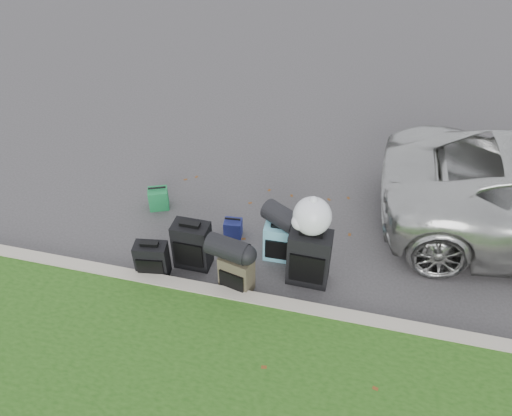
% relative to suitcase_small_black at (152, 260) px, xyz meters
% --- Properties ---
extents(ground, '(120.00, 120.00, 0.00)m').
position_rel_suitcase_small_black_xyz_m(ground, '(1.23, 0.80, -0.26)').
color(ground, '#383535').
rests_on(ground, ground).
extents(curb, '(120.00, 0.18, 0.15)m').
position_rel_suitcase_small_black_xyz_m(curb, '(1.23, -0.20, -0.18)').
color(curb, '#9E937F').
rests_on(curb, ground).
extents(suitcase_small_black, '(0.44, 0.29, 0.52)m').
position_rel_suitcase_small_black_xyz_m(suitcase_small_black, '(0.00, 0.00, 0.00)').
color(suitcase_small_black, black).
rests_on(suitcase_small_black, ground).
extents(suitcase_large_black_left, '(0.48, 0.29, 0.68)m').
position_rel_suitcase_small_black_xyz_m(suitcase_large_black_left, '(0.44, 0.31, 0.08)').
color(suitcase_large_black_left, black).
rests_on(suitcase_large_black_left, ground).
extents(suitcase_olive, '(0.44, 0.33, 0.55)m').
position_rel_suitcase_small_black_xyz_m(suitcase_olive, '(1.12, 0.01, 0.02)').
color(suitcase_olive, '#383223').
rests_on(suitcase_olive, ground).
extents(suitcase_teal, '(0.39, 0.24, 0.55)m').
position_rel_suitcase_small_black_xyz_m(suitcase_teal, '(1.52, 0.70, 0.01)').
color(suitcase_teal, '#5293B1').
rests_on(suitcase_teal, ground).
extents(suitcase_large_black_right, '(0.53, 0.32, 0.79)m').
position_rel_suitcase_small_black_xyz_m(suitcase_large_black_right, '(1.97, 0.38, 0.14)').
color(suitcase_large_black_right, black).
rests_on(suitcase_large_black_right, ground).
extents(tote_green, '(0.35, 0.32, 0.33)m').
position_rel_suitcase_small_black_xyz_m(tote_green, '(-0.47, 1.33, -0.10)').
color(tote_green, '#1A773C').
rests_on(tote_green, ground).
extents(tote_navy, '(0.27, 0.22, 0.26)m').
position_rel_suitcase_small_black_xyz_m(tote_navy, '(0.80, 0.98, -0.13)').
color(tote_navy, navy).
rests_on(tote_navy, ground).
extents(duffel_left, '(0.55, 0.37, 0.27)m').
position_rel_suitcase_small_black_xyz_m(duffel_left, '(1.02, 0.01, 0.43)').
color(duffel_left, black).
rests_on(duffel_left, suitcase_olive).
extents(duffel_right, '(0.57, 0.50, 0.28)m').
position_rel_suitcase_small_black_xyz_m(duffel_right, '(1.54, 0.74, 0.43)').
color(duffel_right, black).
rests_on(duffel_right, suitcase_teal).
extents(trash_bag, '(0.47, 0.47, 0.47)m').
position_rel_suitcase_small_black_xyz_m(trash_bag, '(1.95, 0.45, 0.76)').
color(trash_bag, white).
rests_on(trash_bag, suitcase_large_black_right).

